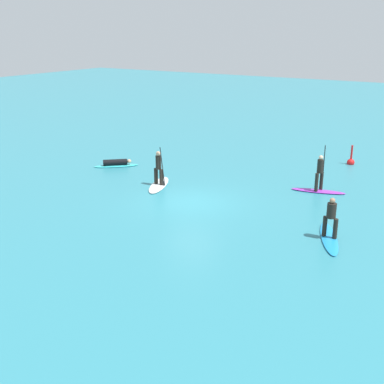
# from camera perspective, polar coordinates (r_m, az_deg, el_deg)

# --- Properties ---
(ground_plane) EXTENTS (120.00, 120.00, 0.00)m
(ground_plane) POSITION_cam_1_polar(r_m,az_deg,el_deg) (23.16, -0.00, -1.17)
(ground_plane) COLOR teal
(ground_plane) RESTS_ON ground
(surfer_on_blue_board) EXTENTS (1.84, 3.22, 1.69)m
(surfer_on_blue_board) POSITION_cam_1_polar(r_m,az_deg,el_deg) (19.74, 15.70, -4.11)
(surfer_on_blue_board) COLOR #1E8CD1
(surfer_on_blue_board) RESTS_ON ground_plane
(surfer_on_purple_board) EXTENTS (2.70, 1.19, 2.37)m
(surfer_on_purple_board) POSITION_cam_1_polar(r_m,az_deg,el_deg) (25.24, 14.52, 1.13)
(surfer_on_purple_board) COLOR purple
(surfer_on_purple_board) RESTS_ON ground_plane
(surfer_on_white_board) EXTENTS (1.80, 2.96, 2.10)m
(surfer_on_white_board) POSITION_cam_1_polar(r_m,az_deg,el_deg) (25.49, -3.87, 1.60)
(surfer_on_white_board) COLOR white
(surfer_on_white_board) RESTS_ON ground_plane
(surfer_on_teal_board) EXTENTS (2.37, 2.27, 0.43)m
(surfer_on_teal_board) POSITION_cam_1_polar(r_m,az_deg,el_deg) (29.49, -8.79, 3.28)
(surfer_on_teal_board) COLOR #33C6CC
(surfer_on_teal_board) RESTS_ON ground_plane
(marker_buoy) EXTENTS (0.45, 0.45, 1.28)m
(marker_buoy) POSITION_cam_1_polar(r_m,az_deg,el_deg) (31.08, 17.94, 3.41)
(marker_buoy) COLOR red
(marker_buoy) RESTS_ON ground_plane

